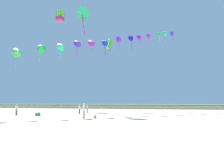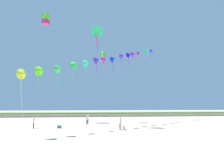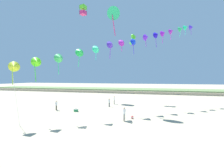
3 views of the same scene
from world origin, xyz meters
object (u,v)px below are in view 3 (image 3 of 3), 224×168
at_px(person_near_right, 56,105).
at_px(person_far_left, 114,100).
at_px(beach_cooler, 76,110).
at_px(large_kite_mid_trail, 133,40).
at_px(person_near_left, 124,113).
at_px(large_kite_high_solo, 83,10).
at_px(large_kite_low_lead, 114,13).
at_px(person_mid_center, 109,102).
at_px(beach_ball, 132,117).

distance_m(person_near_right, person_far_left, 10.91).
bearing_deg(beach_cooler, large_kite_mid_trail, 57.77).
distance_m(person_near_left, person_near_right, 12.15).
bearing_deg(person_far_left, large_kite_high_solo, 148.48).
xyz_separation_m(large_kite_high_solo, beach_cooler, (4.96, -13.40, -21.52)).
xyz_separation_m(person_near_left, large_kite_low_lead, (-2.77, 6.00, 14.45)).
relative_size(person_mid_center, large_kite_high_solo, 0.68).
bearing_deg(person_near_left, large_kite_high_solo, 127.99).
distance_m(person_near_left, beach_ball, 1.89).
distance_m(person_near_left, person_mid_center, 9.36).
distance_m(person_far_left, beach_ball, 10.73).
height_order(person_mid_center, beach_ball, person_mid_center).
bearing_deg(beach_ball, beach_cooler, 168.28).
height_order(person_near_right, beach_ball, person_near_right).
xyz_separation_m(person_mid_center, beach_cooler, (-3.95, -5.01, -0.66)).
relative_size(person_far_left, large_kite_high_solo, 0.71).
bearing_deg(person_mid_center, large_kite_low_lead, -59.32).
distance_m(person_far_left, large_kite_high_solo, 23.43).
relative_size(person_near_left, beach_ball, 4.81).
xyz_separation_m(large_kite_low_lead, large_kite_mid_trail, (1.97, 8.99, -2.05)).
xyz_separation_m(person_near_left, beach_cooler, (-8.13, 3.36, -0.79)).
distance_m(person_near_left, beach_cooler, 8.83).
relative_size(person_far_left, large_kite_low_lead, 0.35).
bearing_deg(beach_cooler, person_near_right, 178.74).
height_order(person_mid_center, large_kite_low_lead, large_kite_low_lead).
bearing_deg(person_far_left, person_near_left, -70.60).
bearing_deg(person_near_right, person_far_left, 44.90).
height_order(person_near_right, large_kite_high_solo, large_kite_high_solo).
height_order(person_far_left, large_kite_mid_trail, large_kite_mid_trail).
bearing_deg(large_kite_low_lead, beach_cooler, -153.79).
height_order(person_near_left, large_kite_high_solo, large_kite_high_solo).
bearing_deg(beach_cooler, person_far_left, 61.60).
height_order(person_near_right, beach_cooler, person_near_right).
distance_m(person_far_left, beach_cooler, 8.87).
xyz_separation_m(person_near_left, large_kite_high_solo, (-13.09, 16.76, 20.73)).
bearing_deg(beach_cooler, large_kite_high_solo, 110.31).
bearing_deg(person_near_left, beach_ball, 63.35).
distance_m(large_kite_mid_trail, beach_cooler, 19.06).
xyz_separation_m(person_far_left, large_kite_mid_trail, (3.13, 3.85, 12.49)).
relative_size(person_near_left, large_kite_high_solo, 0.78).
distance_m(large_kite_low_lead, large_kite_high_solo, 16.18).
height_order(large_kite_mid_trail, beach_ball, large_kite_mid_trail).
relative_size(person_near_left, person_far_left, 1.10).
bearing_deg(large_kite_low_lead, person_mid_center, 120.68).
distance_m(person_near_left, large_kite_mid_trail, 19.47).
bearing_deg(beach_ball, large_kite_mid_trail, 96.58).
distance_m(large_kite_mid_trail, large_kite_high_solo, 14.96).
relative_size(person_far_left, large_kite_mid_trail, 0.62).
xyz_separation_m(person_near_right, large_kite_high_solo, (-1.44, 13.32, 20.82)).
xyz_separation_m(large_kite_low_lead, beach_ball, (3.53, -4.48, -15.27)).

